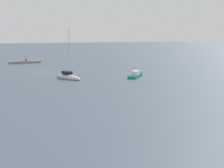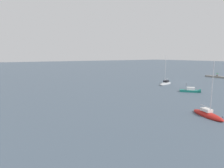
# 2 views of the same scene
# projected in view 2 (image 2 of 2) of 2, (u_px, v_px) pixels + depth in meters

# --- Properties ---
(ground_plane) EXTENTS (500.00, 500.00, 0.00)m
(ground_plane) POSITION_uv_depth(u_px,v_px,m) (183.00, 81.00, 68.74)
(ground_plane) COLOR #475666
(seawall_pier) EXTENTS (8.81, 1.70, 0.71)m
(seawall_pier) POSITION_uv_depth(u_px,v_px,m) (216.00, 77.00, 80.55)
(seawall_pier) COLOR gray
(seawall_pier) RESTS_ON ground_plane
(person_seated_brown_left) EXTENTS (0.44, 0.64, 0.73)m
(person_seated_brown_left) POSITION_uv_depth(u_px,v_px,m) (217.00, 75.00, 80.09)
(person_seated_brown_left) COLOR #1E2333
(person_seated_brown_left) RESTS_ON seawall_pier
(umbrella_open_green) EXTENTS (1.23, 1.23, 1.27)m
(umbrella_open_green) POSITION_uv_depth(u_px,v_px,m) (217.00, 73.00, 79.97)
(umbrella_open_green) COLOR black
(umbrella_open_green) RESTS_ON seawall_pier
(sailboat_grey_near) EXTENTS (3.82, 7.06, 9.51)m
(sailboat_grey_near) POSITION_uv_depth(u_px,v_px,m) (166.00, 84.00, 61.12)
(sailboat_grey_near) COLOR #ADB2B7
(sailboat_grey_near) RESTS_ON ground_plane
(sailboat_red_far) EXTENTS (6.07, 3.26, 8.70)m
(sailboat_red_far) POSITION_uv_depth(u_px,v_px,m) (208.00, 115.00, 29.42)
(sailboat_red_far) COLOR red
(sailboat_red_far) RESTS_ON ground_plane
(motorboat_teal_near) EXTENTS (4.73, 4.42, 2.79)m
(motorboat_teal_near) POSITION_uv_depth(u_px,v_px,m) (192.00, 91.00, 48.87)
(motorboat_teal_near) COLOR #197266
(motorboat_teal_near) RESTS_ON ground_plane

